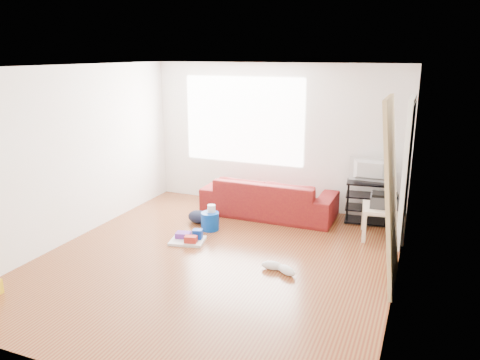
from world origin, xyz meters
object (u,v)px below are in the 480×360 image
at_px(sofa, 269,215).
at_px(cleaning_tray, 189,238).
at_px(bucket, 210,230).
at_px(tv_stand, 367,202).
at_px(side_table, 383,212).
at_px(backpack, 199,223).

relative_size(sofa, cleaning_tray, 3.96).
height_order(sofa, bucket, sofa).
xyz_separation_m(tv_stand, cleaning_tray, (-2.27, -1.81, -0.29)).
bearing_deg(sofa, tv_stand, -170.24).
relative_size(side_table, bucket, 2.38).
xyz_separation_m(bucket, cleaning_tray, (-0.07, -0.56, 0.05)).
distance_m(sofa, side_table, 1.93).
bearing_deg(cleaning_tray, side_table, 25.85).
bearing_deg(tv_stand, cleaning_tray, -148.19).
bearing_deg(side_table, sofa, 171.11).
bearing_deg(tv_stand, backpack, -164.06).
xyz_separation_m(sofa, backpack, (-0.93, -0.78, 0.00)).
xyz_separation_m(sofa, bucket, (-0.63, -0.98, 0.00)).
height_order(tv_stand, backpack, tv_stand).
bearing_deg(tv_stand, side_table, -68.65).
bearing_deg(backpack, cleaning_tray, -56.72).
relative_size(sofa, backpack, 6.08).
xyz_separation_m(tv_stand, backpack, (-2.50, -1.05, -0.35)).
bearing_deg(cleaning_tray, backpack, 107.06).
distance_m(side_table, cleaning_tray, 2.88).
height_order(side_table, cleaning_tray, side_table).
bearing_deg(bucket, tv_stand, 29.66).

